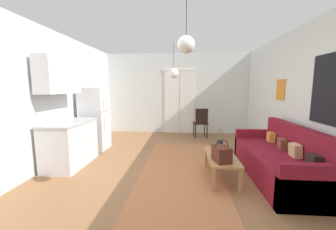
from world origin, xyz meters
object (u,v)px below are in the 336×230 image
(refrigerator, at_px, (95,119))
(handbag, at_px, (222,154))
(couch, at_px, (280,161))
(coffee_table, at_px, (221,158))
(pendant_lamp_near, at_px, (186,44))
(pendant_lamp_far, at_px, (174,73))
(accent_chair, at_px, (201,121))
(bamboo_vase, at_px, (220,147))

(refrigerator, bearing_deg, handbag, -32.09)
(couch, height_order, handbag, couch)
(handbag, bearing_deg, refrigerator, 147.91)
(coffee_table, xyz_separation_m, handbag, (-0.05, -0.29, 0.18))
(pendant_lamp_near, distance_m, pendant_lamp_far, 2.88)
(handbag, relative_size, accent_chair, 0.39)
(pendant_lamp_near, bearing_deg, couch, 30.69)
(coffee_table, height_order, bamboo_vase, bamboo_vase)
(handbag, bearing_deg, bamboo_vase, 83.66)
(bamboo_vase, bearing_deg, couch, 0.21)
(handbag, relative_size, pendant_lamp_far, 0.39)
(accent_chair, relative_size, pendant_lamp_near, 1.24)
(refrigerator, bearing_deg, bamboo_vase, -25.99)
(couch, xyz_separation_m, bamboo_vase, (-1.03, -0.00, 0.23))
(bamboo_vase, height_order, handbag, bamboo_vase)
(bamboo_vase, relative_size, handbag, 1.30)
(couch, xyz_separation_m, refrigerator, (-3.91, 1.40, 0.48))
(pendant_lamp_far, bearing_deg, couch, -44.15)
(coffee_table, bearing_deg, refrigerator, 152.79)
(bamboo_vase, bearing_deg, coffee_table, -81.53)
(accent_chair, bearing_deg, pendant_lamp_far, 41.01)
(handbag, xyz_separation_m, pendant_lamp_far, (-0.87, 2.26, 1.40))
(coffee_table, distance_m, pendant_lamp_near, 2.03)
(bamboo_vase, relative_size, refrigerator, 0.30)
(handbag, height_order, pendant_lamp_near, pendant_lamp_near)
(refrigerator, distance_m, pendant_lamp_far, 2.33)
(coffee_table, bearing_deg, handbag, -100.46)
(refrigerator, relative_size, pendant_lamp_far, 1.71)
(accent_chair, bearing_deg, handbag, 84.22)
(couch, distance_m, accent_chair, 3.01)
(coffee_table, distance_m, pendant_lamp_far, 2.68)
(accent_chair, bearing_deg, pendant_lamp_near, 75.30)
(couch, bearing_deg, pendant_lamp_near, -149.31)
(couch, distance_m, coffee_table, 1.02)
(coffee_table, xyz_separation_m, refrigerator, (-2.89, 1.49, 0.42))
(handbag, distance_m, refrigerator, 3.36)
(accent_chair, bearing_deg, refrigerator, 19.52)
(couch, height_order, accent_chair, accent_chair)
(couch, relative_size, refrigerator, 1.37)
(handbag, height_order, accent_chair, accent_chair)
(bamboo_vase, relative_size, accent_chair, 0.51)
(couch, xyz_separation_m, handbag, (-1.07, -0.38, 0.23))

